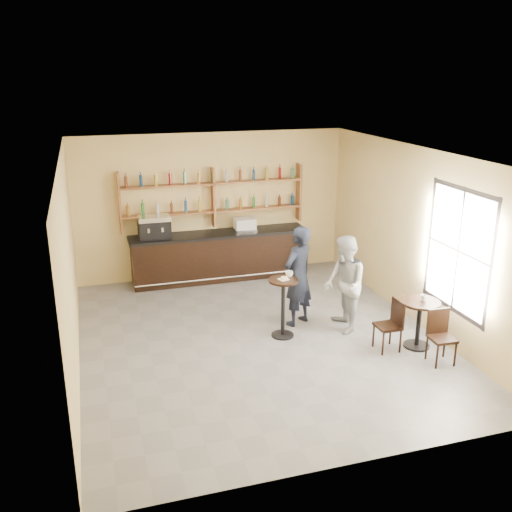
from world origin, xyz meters
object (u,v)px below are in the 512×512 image
object	(u,v)px
pastry_case	(245,224)
man_main	(298,276)
chair_west	(388,326)
cafe_table	(418,324)
chair_south	(442,338)
pedestal_table	(283,308)
patron_second	(344,284)
espresso_machine	(154,227)
bar_counter	(219,256)

from	to	relation	value
pastry_case	man_main	distance (m)	2.77
pastry_case	chair_west	distance (m)	4.42
cafe_table	chair_west	bearing A→B (deg)	174.81
chair_west	chair_south	world-z (taller)	chair_west
pedestal_table	patron_second	bearing A→B (deg)	-3.44
espresso_machine	patron_second	bearing A→B (deg)	-47.67
chair_west	chair_south	size ratio (longest dim) A/B	1.01
patron_second	man_main	bearing A→B (deg)	-118.36
bar_counter	espresso_machine	bearing A→B (deg)	180.00
bar_counter	cafe_table	world-z (taller)	bar_counter
espresso_machine	cafe_table	xyz separation A→B (m)	(3.82, -4.20, -0.89)
chair_west	patron_second	xyz separation A→B (m)	(-0.38, 0.92, 0.44)
pastry_case	bar_counter	bearing A→B (deg)	-177.16
espresso_machine	pastry_case	xyz separation A→B (m)	(1.98, 0.00, -0.10)
bar_counter	pastry_case	xyz separation A→B (m)	(0.58, 0.00, 0.67)
espresso_machine	chair_south	size ratio (longest dim) A/B	0.77
pedestal_table	cafe_table	bearing A→B (deg)	-26.98
espresso_machine	bar_counter	bearing A→B (deg)	0.42
espresso_machine	chair_south	world-z (taller)	espresso_machine
man_main	pedestal_table	bearing A→B (deg)	14.39
bar_counter	cafe_table	bearing A→B (deg)	-60.01
bar_counter	espresso_machine	xyz separation A→B (m)	(-1.40, 0.00, 0.77)
bar_counter	espresso_machine	world-z (taller)	espresso_machine
pedestal_table	man_main	size ratio (longest dim) A/B	0.57
bar_counter	pedestal_table	world-z (taller)	bar_counter
man_main	cafe_table	distance (m)	2.23
bar_counter	chair_south	distance (m)	5.40
espresso_machine	cafe_table	distance (m)	5.75
bar_counter	pastry_case	world-z (taller)	pastry_case
pastry_case	chair_west	xyz separation A→B (m)	(1.29, -4.15, -0.77)
chair_south	chair_west	bearing A→B (deg)	135.89
pastry_case	espresso_machine	bearing A→B (deg)	-177.16
pedestal_table	patron_second	world-z (taller)	patron_second
man_main	chair_south	world-z (taller)	man_main
chair_west	pedestal_table	bearing A→B (deg)	-124.23
espresso_machine	patron_second	world-z (taller)	patron_second
pedestal_table	chair_west	bearing A→B (deg)	-33.55
bar_counter	patron_second	bearing A→B (deg)	-65.10
pastry_case	man_main	xyz separation A→B (m)	(0.23, -2.74, -0.28)
pedestal_table	chair_south	xyz separation A→B (m)	(2.09, -1.64, -0.10)
bar_counter	pedestal_table	distance (m)	3.19
pedestal_table	cafe_table	size ratio (longest dim) A/B	1.28
espresso_machine	chair_west	bearing A→B (deg)	-51.32
cafe_table	patron_second	bearing A→B (deg)	133.60
pastry_case	chair_south	bearing A→B (deg)	-65.67
espresso_machine	patron_second	distance (m)	4.36
cafe_table	patron_second	xyz separation A→B (m)	(-0.93, 0.97, 0.46)
bar_counter	pastry_case	size ratio (longest dim) A/B	8.44
pastry_case	man_main	bearing A→B (deg)	-82.37
man_main	bar_counter	bearing A→B (deg)	-103.45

